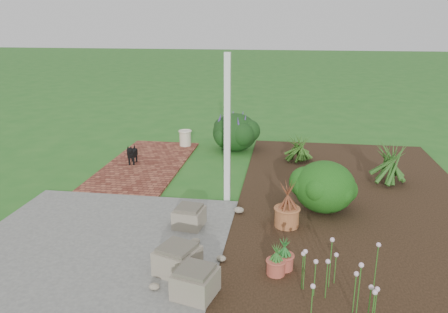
# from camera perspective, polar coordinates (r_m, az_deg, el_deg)

# --- Properties ---
(ground) EXTENTS (80.00, 80.00, 0.00)m
(ground) POSITION_cam_1_polar(r_m,az_deg,el_deg) (7.51, -1.97, -5.94)
(ground) COLOR #246820
(ground) RESTS_ON ground
(concrete_patio) EXTENTS (3.50, 3.50, 0.04)m
(concrete_patio) POSITION_cam_1_polar(r_m,az_deg,el_deg) (6.36, -16.30, -11.08)
(concrete_patio) COLOR #60605E
(concrete_patio) RESTS_ON ground
(brick_path) EXTENTS (1.60, 3.50, 0.04)m
(brick_path) POSITION_cam_1_polar(r_m,az_deg,el_deg) (9.50, -10.19, -1.00)
(brick_path) COLOR maroon
(brick_path) RESTS_ON ground
(garden_bed) EXTENTS (4.00, 7.00, 0.03)m
(garden_bed) POSITION_cam_1_polar(r_m,az_deg,el_deg) (7.96, 16.80, -5.23)
(garden_bed) COLOR black
(garden_bed) RESTS_ON ground
(veranda_post) EXTENTS (0.10, 0.10, 2.50)m
(veranda_post) POSITION_cam_1_polar(r_m,az_deg,el_deg) (7.16, 0.44, 3.46)
(veranda_post) COLOR white
(veranda_post) RESTS_ON ground
(stone_trough_near) EXTENTS (0.53, 0.53, 0.29)m
(stone_trough_near) POSITION_cam_1_polar(r_m,az_deg,el_deg) (5.05, -3.76, -16.19)
(stone_trough_near) COLOR #796A5B
(stone_trough_near) RESTS_ON concrete_patio
(stone_trough_mid) EXTENTS (0.58, 0.58, 0.30)m
(stone_trough_mid) POSITION_cam_1_polar(r_m,az_deg,el_deg) (5.46, -6.08, -13.37)
(stone_trough_mid) COLOR gray
(stone_trough_mid) RESTS_ON concrete_patio
(stone_trough_far) EXTENTS (0.46, 0.46, 0.27)m
(stone_trough_far) POSITION_cam_1_polar(r_m,az_deg,el_deg) (6.55, -4.57, -7.96)
(stone_trough_far) COLOR gray
(stone_trough_far) RESTS_ON concrete_patio
(black_dog) EXTENTS (0.16, 0.46, 0.40)m
(black_dog) POSITION_cam_1_polar(r_m,az_deg,el_deg) (9.45, -11.93, 0.43)
(black_dog) COLOR black
(black_dog) RESTS_ON brick_path
(cream_ceramic_urn) EXTENTS (0.31, 0.31, 0.37)m
(cream_ceramic_urn) POSITION_cam_1_polar(r_m,az_deg,el_deg) (10.67, -5.08, 2.40)
(cream_ceramic_urn) COLOR beige
(cream_ceramic_urn) RESTS_ON brick_path
(evergreen_shrub) EXTENTS (0.99, 0.99, 0.83)m
(evergreen_shrub) POSITION_cam_1_polar(r_m,az_deg,el_deg) (7.18, 13.01, -3.69)
(evergreen_shrub) COLOR #0A380B
(evergreen_shrub) RESTS_ON garden_bed
(agapanthus_clump_back) EXTENTS (1.33, 1.33, 0.94)m
(agapanthus_clump_back) POSITION_cam_1_polar(r_m,az_deg,el_deg) (8.71, 20.84, -0.27)
(agapanthus_clump_back) COLOR #1A3912
(agapanthus_clump_back) RESTS_ON garden_bed
(agapanthus_clump_front) EXTENTS (1.03, 1.03, 0.71)m
(agapanthus_clump_front) POSITION_cam_1_polar(r_m,az_deg,el_deg) (9.55, 9.76, 1.41)
(agapanthus_clump_front) COLOR #17390D
(agapanthus_clump_front) RESTS_ON garden_bed
(pink_flower_patch) EXTENTS (1.22, 1.22, 0.61)m
(pink_flower_patch) POSITION_cam_1_polar(r_m,az_deg,el_deg) (5.00, 15.09, -15.15)
(pink_flower_patch) COLOR #113D0F
(pink_flower_patch) RESTS_ON garden_bed
(terracotta_pot_bronze) EXTENTS (0.45, 0.45, 0.29)m
(terracotta_pot_bronze) POSITION_cam_1_polar(r_m,az_deg,el_deg) (6.62, 8.20, -7.82)
(terracotta_pot_bronze) COLOR #A66238
(terracotta_pot_bronze) RESTS_ON garden_bed
(terracotta_pot_small_left) EXTENTS (0.27, 0.27, 0.19)m
(terracotta_pot_small_left) POSITION_cam_1_polar(r_m,az_deg,el_deg) (5.59, 7.83, -13.45)
(terracotta_pot_small_left) COLOR #B74E3E
(terracotta_pot_small_left) RESTS_ON garden_bed
(terracotta_pot_small_right) EXTENTS (0.24, 0.24, 0.19)m
(terracotta_pot_small_right) POSITION_cam_1_polar(r_m,az_deg,el_deg) (5.47, 6.79, -14.15)
(terracotta_pot_small_right) COLOR #B24D3C
(terracotta_pot_small_right) RESTS_ON garden_bed
(purple_flowering_bush) EXTENTS (1.36, 1.36, 0.90)m
(purple_flowering_bush) POSITION_cam_1_polar(r_m,az_deg,el_deg) (10.38, 1.46, 3.32)
(purple_flowering_bush) COLOR black
(purple_flowering_bush) RESTS_ON ground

